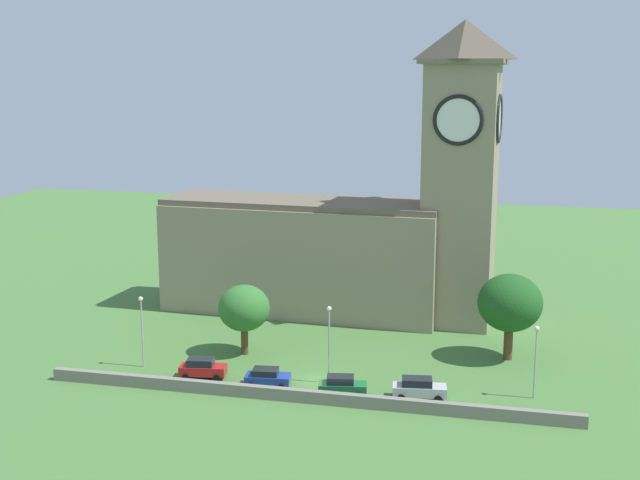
% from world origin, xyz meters
% --- Properties ---
extents(ground_plane, '(200.00, 200.00, 0.00)m').
position_xyz_m(ground_plane, '(0.00, 15.00, 0.00)').
color(ground_plane, '#477538').
extents(church, '(40.12, 12.23, 34.09)m').
position_xyz_m(church, '(-1.36, 22.68, 10.06)').
color(church, gray).
rests_on(church, ground).
extents(quay_barrier, '(47.90, 0.70, 1.12)m').
position_xyz_m(quay_barrier, '(0.00, -5.11, 0.56)').
color(quay_barrier, gray).
rests_on(quay_barrier, ground).
extents(car_red, '(4.57, 2.64, 1.89)m').
position_xyz_m(car_red, '(-10.63, -1.52, 0.95)').
color(car_red, red).
rests_on(car_red, ground).
extents(car_blue, '(4.33, 2.61, 1.63)m').
position_xyz_m(car_blue, '(-4.06, -2.08, 0.83)').
color(car_blue, '#233D9E').
rests_on(car_blue, ground).
extents(car_green, '(4.50, 2.58, 1.84)m').
position_xyz_m(car_green, '(3.15, -2.89, 0.93)').
color(car_green, '#1E6B38').
rests_on(car_green, ground).
extents(car_silver, '(4.92, 2.59, 1.89)m').
position_xyz_m(car_silver, '(9.88, -1.96, 0.96)').
color(car_silver, silver).
rests_on(car_silver, ground).
extents(streetlamp_west_end, '(0.44, 0.44, 7.12)m').
position_xyz_m(streetlamp_west_end, '(-17.38, -0.04, 4.74)').
color(streetlamp_west_end, '#9EA0A5').
rests_on(streetlamp_west_end, ground).
extents(streetlamp_west_mid, '(0.44, 0.44, 7.39)m').
position_xyz_m(streetlamp_west_mid, '(1.33, -0.13, 4.90)').
color(streetlamp_west_mid, '#9EA0A5').
rests_on(streetlamp_west_mid, ground).
extents(streetlamp_central, '(0.44, 0.44, 6.64)m').
position_xyz_m(streetlamp_central, '(19.78, 0.45, 4.47)').
color(streetlamp_central, '#9EA0A5').
rests_on(streetlamp_central, ground).
extents(tree_by_tower, '(6.42, 6.42, 8.78)m').
position_xyz_m(tree_by_tower, '(17.43, 10.44, 5.84)').
color(tree_by_tower, brown).
rests_on(tree_by_tower, ground).
extents(tree_riverside_west, '(5.26, 5.26, 7.26)m').
position_xyz_m(tree_riverside_west, '(-8.89, 5.86, 4.85)').
color(tree_riverside_west, brown).
rests_on(tree_riverside_west, ground).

